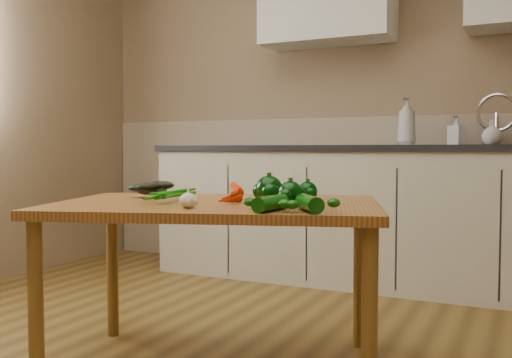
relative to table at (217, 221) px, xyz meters
The scene contains 17 objects.
room 0.73m from the table, 104.48° to the right, with size 4.04×5.04×2.64m.
counter_run 1.72m from the table, 85.58° to the left, with size 2.84×0.64×1.14m.
table is the anchor object (origin of this frame).
soap_bottle_a 1.87m from the table, 77.96° to the left, with size 0.12×0.12×0.30m, color silver.
soap_bottle_b 1.98m from the table, 69.56° to the left, with size 0.08×0.08×0.18m, color silver.
soap_bottle_c 2.06m from the table, 64.12° to the left, with size 0.12×0.12×0.15m, color silver.
carrot_bunch 0.11m from the table, 146.44° to the left, with size 0.23×0.18×0.06m, color #ED3605, non-canonical shape.
leafy_greens 0.40m from the table, 169.07° to the left, with size 0.18×0.16×0.09m, color black, non-canonical shape.
garlic_bulb 0.26m from the table, 84.19° to the right, with size 0.06×0.06×0.05m, color white.
pepper_a 0.25m from the table, ahead, with size 0.11×0.11×0.11m, color black.
pepper_b 0.38m from the table, 28.50° to the left, with size 0.08×0.08×0.08m, color black.
pepper_c 0.36m from the table, ahead, with size 0.09×0.09×0.09m, color black.
tomato_a 0.28m from the table, 41.88° to the left, with size 0.07×0.07×0.06m, color #8F1102.
tomato_b 0.36m from the table, 54.19° to the left, with size 0.07×0.07×0.07m, color #D84605.
tomato_c 0.40m from the table, 42.08° to the left, with size 0.06×0.06×0.06m, color #D84605.
zucchini_a 0.49m from the table, 20.02° to the right, with size 0.06×0.06×0.17m, color #084407.
zucchini_b 0.40m from the table, 32.30° to the right, with size 0.05×0.05×0.17m, color #084407.
Camera 1 is at (1.19, -1.44, 0.87)m, focal length 40.00 mm.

